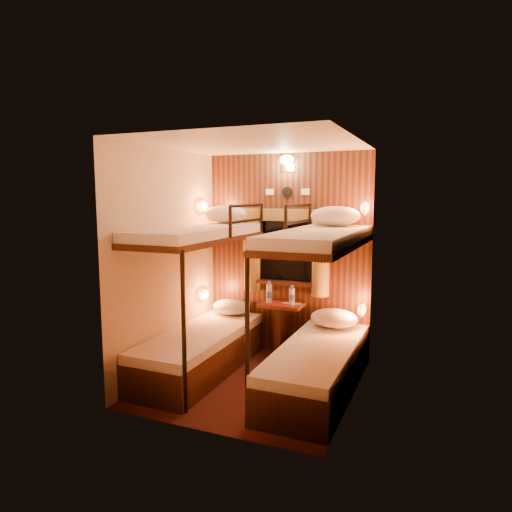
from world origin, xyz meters
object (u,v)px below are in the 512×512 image
at_px(bottle_left, 269,293).
at_px(bunk_left, 201,321).
at_px(bunk_right, 318,336).
at_px(bottle_right, 292,296).
at_px(table, 282,322).

bearing_deg(bottle_left, bunk_left, -123.92).
bearing_deg(bunk_right, bunk_left, 180.00).
xyz_separation_m(bunk_left, bottle_right, (0.79, 0.74, 0.19)).
height_order(bottle_left, bottle_right, bottle_left).
bearing_deg(table, bottle_right, -17.19).
distance_m(table, bottle_right, 0.37).
distance_m(bunk_right, bottle_right, 0.92).
height_order(table, bottle_left, bottle_left).
bearing_deg(bottle_right, bottle_left, 178.03).
relative_size(bottle_left, bottle_right, 1.11).
xyz_separation_m(bunk_left, bunk_right, (1.30, 0.00, 0.00)).
height_order(bunk_left, table, bunk_left).
bearing_deg(bunk_left, bottle_right, 43.16).
height_order(bunk_left, bottle_left, bunk_left).
bearing_deg(table, bunk_left, -129.67).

